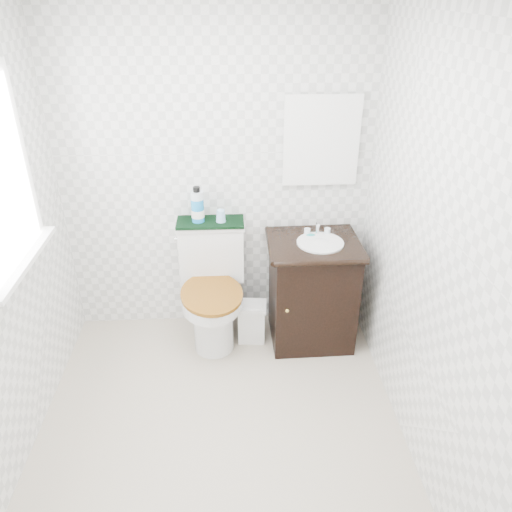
{
  "coord_description": "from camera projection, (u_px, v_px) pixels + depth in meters",
  "views": [
    {
      "loc": [
        0.1,
        -2.14,
        2.38
      ],
      "look_at": [
        0.26,
        0.75,
        0.8
      ],
      "focal_mm": 35.0,
      "sensor_mm": 36.0,
      "label": 1
    }
  ],
  "objects": [
    {
      "name": "cup",
      "position": [
        221.0,
        216.0,
        3.5
      ],
      "size": [
        0.07,
        0.07,
        0.09
      ],
      "primitive_type": "cone",
      "color": "#8CBCE5",
      "rests_on": "towel"
    },
    {
      "name": "wall_right",
      "position": [
        432.0,
        253.0,
        2.49
      ],
      "size": [
        0.0,
        2.4,
        2.4
      ],
      "primitive_type": "plane",
      "rotation": [
        1.57,
        0.0,
        -1.57
      ],
      "color": "white",
      "rests_on": "ground"
    },
    {
      "name": "towel",
      "position": [
        210.0,
        222.0,
        3.54
      ],
      "size": [
        0.48,
        0.22,
        0.02
      ],
      "primitive_type": "cube",
      "color": "black",
      "rests_on": "toilet"
    },
    {
      "name": "wall_front",
      "position": [
        202.0,
        467.0,
        1.39
      ],
      "size": [
        2.4,
        0.0,
        2.4
      ],
      "primitive_type": "plane",
      "rotation": [
        -1.57,
        0.0,
        0.0
      ],
      "color": "white",
      "rests_on": "ground"
    },
    {
      "name": "floor",
      "position": [
        220.0,
        433.0,
        3.01
      ],
      "size": [
        2.4,
        2.4,
        0.0
      ],
      "primitive_type": "plane",
      "color": "beige",
      "rests_on": "ground"
    },
    {
      "name": "soap_bar",
      "position": [
        311.0,
        235.0,
        3.51
      ],
      "size": [
        0.07,
        0.05,
        0.02
      ],
      "primitive_type": "ellipsoid",
      "color": "#197B79",
      "rests_on": "vanity"
    },
    {
      "name": "mirror",
      "position": [
        321.0,
        141.0,
        3.39
      ],
      "size": [
        0.5,
        0.02,
        0.6
      ],
      "primitive_type": "cube",
      "color": "silver",
      "rests_on": "wall_back"
    },
    {
      "name": "wall_back",
      "position": [
        216.0,
        177.0,
        3.49
      ],
      "size": [
        2.4,
        0.0,
        2.4
      ],
      "primitive_type": "plane",
      "rotation": [
        1.57,
        0.0,
        0.0
      ],
      "color": "white",
      "rests_on": "ground"
    },
    {
      "name": "toilet",
      "position": [
        213.0,
        293.0,
        3.67
      ],
      "size": [
        0.49,
        0.67,
        0.89
      ],
      "color": "silver",
      "rests_on": "floor"
    },
    {
      "name": "vanity",
      "position": [
        312.0,
        289.0,
        3.63
      ],
      "size": [
        0.63,
        0.55,
        0.92
      ],
      "color": "black",
      "rests_on": "floor"
    },
    {
      "name": "mouthwash_bottle",
      "position": [
        197.0,
        206.0,
        3.47
      ],
      "size": [
        0.09,
        0.09,
        0.26
      ],
      "color": "#177DC9",
      "rests_on": "towel"
    },
    {
      "name": "trash_bin",
      "position": [
        252.0,
        322.0,
        3.74
      ],
      "size": [
        0.23,
        0.19,
        0.31
      ],
      "color": "white",
      "rests_on": "floor"
    }
  ]
}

